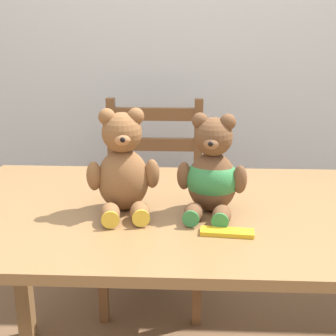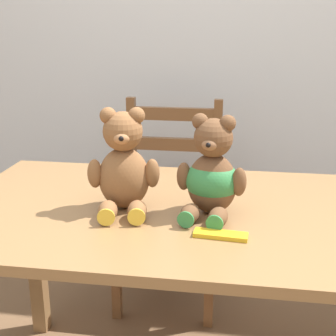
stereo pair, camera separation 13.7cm
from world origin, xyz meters
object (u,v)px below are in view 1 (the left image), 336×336
object	(u,v)px
teddy_bear_left	(123,168)
chocolate_bar	(227,232)
teddy_bear_right	(212,174)
wooden_chair_behind	(153,205)

from	to	relation	value
teddy_bear_left	chocolate_bar	bearing A→B (deg)	142.79
teddy_bear_right	wooden_chair_behind	bearing A→B (deg)	-63.30
wooden_chair_behind	chocolate_bar	size ratio (longest dim) A/B	6.75
teddy_bear_right	teddy_bear_left	bearing A→B (deg)	10.27
teddy_bear_left	teddy_bear_right	bearing A→B (deg)	171.00
wooden_chair_behind	teddy_bear_left	xyz separation A→B (m)	(-0.03, -0.76, 0.42)
wooden_chair_behind	teddy_bear_right	xyz separation A→B (m)	(0.23, -0.75, 0.41)
wooden_chair_behind	teddy_bear_left	size ratio (longest dim) A/B	3.12
wooden_chair_behind	teddy_bear_right	distance (m)	0.89
wooden_chair_behind	chocolate_bar	distance (m)	0.99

